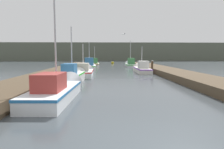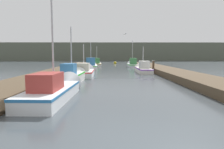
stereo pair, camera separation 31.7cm
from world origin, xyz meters
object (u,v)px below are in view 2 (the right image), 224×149
at_px(fishing_boat_0, 56,89).
at_px(fishing_boat_2, 84,72).
at_px(mooring_piling_1, 134,62).
at_px(fishing_boat_1, 72,76).
at_px(channel_buoy, 115,63).
at_px(seagull_lead, 125,34).
at_px(fishing_boat_5, 132,64).
at_px(fishing_boat_6, 97,63).
at_px(fishing_boat_3, 143,69).
at_px(fishing_boat_4, 91,66).
at_px(mooring_piling_0, 153,67).

bearing_deg(fishing_boat_0, fishing_boat_2, 91.48).
relative_size(fishing_boat_0, mooring_piling_1, 4.79).
bearing_deg(fishing_boat_0, mooring_piling_1, 78.15).
xyz_separation_m(fishing_boat_0, mooring_piling_1, (7.47, 30.07, 0.19)).
relative_size(fishing_boat_0, fishing_boat_1, 1.08).
height_order(channel_buoy, seagull_lead, seagull_lead).
distance_m(channel_buoy, seagull_lead, 22.05).
bearing_deg(fishing_boat_5, fishing_boat_0, -103.72).
bearing_deg(fishing_boat_6, fishing_boat_2, -93.39).
xyz_separation_m(fishing_boat_2, fishing_boat_3, (6.30, 3.77, 0.02)).
bearing_deg(fishing_boat_2, fishing_boat_1, -94.86).
height_order(fishing_boat_0, mooring_piling_1, fishing_boat_0).
distance_m(fishing_boat_0, fishing_boat_3, 15.07).
height_order(fishing_boat_0, fishing_boat_4, fishing_boat_0).
bearing_deg(fishing_boat_2, fishing_boat_6, 88.39).
xyz_separation_m(fishing_boat_5, mooring_piling_0, (1.02, -11.84, 0.29)).
height_order(fishing_boat_3, fishing_boat_4, fishing_boat_4).
distance_m(fishing_boat_1, fishing_boat_4, 13.38).
bearing_deg(mooring_piling_1, fishing_boat_4, -123.31).
relative_size(fishing_boat_2, mooring_piling_0, 3.70).
xyz_separation_m(fishing_boat_0, fishing_boat_5, (6.38, 24.35, -0.01)).
relative_size(fishing_boat_3, channel_buoy, 5.33).
distance_m(fishing_boat_3, fishing_boat_6, 15.44).
bearing_deg(mooring_piling_1, channel_buoy, 127.87).
bearing_deg(fishing_boat_5, fishing_boat_2, -112.46).
bearing_deg(fishing_boat_5, channel_buoy, 105.04).
height_order(fishing_boat_3, seagull_lead, seagull_lead).
distance_m(fishing_boat_5, seagull_lead, 12.00).
distance_m(mooring_piling_0, channel_buoy, 22.66).
xyz_separation_m(fishing_boat_4, channel_buoy, (3.81, 16.26, -0.29)).
height_order(fishing_boat_1, fishing_boat_5, fishing_boat_5).
bearing_deg(fishing_boat_4, mooring_piling_1, 52.78).
bearing_deg(fishing_boat_1, seagull_lead, 63.36).
xyz_separation_m(fishing_boat_6, channel_buoy, (3.59, 7.10, -0.22)).
height_order(fishing_boat_0, fishing_boat_1, fishing_boat_0).
bearing_deg(mooring_piling_0, fishing_boat_1, -136.16).
bearing_deg(fishing_boat_3, fishing_boat_0, -114.64).
bearing_deg(fishing_boat_1, mooring_piling_0, 46.20).
relative_size(fishing_boat_5, channel_buoy, 5.62).
bearing_deg(seagull_lead, fishing_boat_1, -64.20).
height_order(mooring_piling_0, seagull_lead, seagull_lead).
relative_size(fishing_boat_3, fishing_boat_5, 0.95).
bearing_deg(channel_buoy, fishing_boat_4, -103.19).
bearing_deg(fishing_boat_2, fishing_boat_5, 65.14).
xyz_separation_m(fishing_boat_3, fishing_boat_5, (-0.02, 10.71, -0.01)).
distance_m(fishing_boat_2, mooring_piling_1, 21.51).
height_order(fishing_boat_0, channel_buoy, fishing_boat_0).
height_order(fishing_boat_6, channel_buoy, fishing_boat_6).
distance_m(mooring_piling_1, seagull_lead, 17.56).
xyz_separation_m(fishing_boat_2, mooring_piling_0, (7.30, 2.64, 0.30)).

